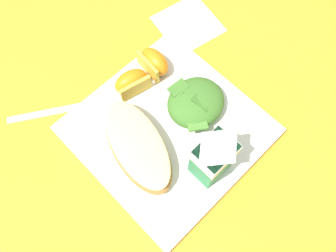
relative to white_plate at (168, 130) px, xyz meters
name	(u,v)px	position (x,y,z in m)	size (l,w,h in m)	color
ground	(168,132)	(0.00, 0.00, -0.01)	(3.00, 3.00, 0.00)	orange
white_plate	(168,130)	(0.00, 0.00, 0.00)	(0.28, 0.28, 0.02)	white
cheesy_pizza_bread	(138,146)	(0.06, -0.01, 0.03)	(0.12, 0.18, 0.04)	#A87038
green_salad_pile	(196,102)	(-0.06, 0.01, 0.03)	(0.10, 0.10, 0.04)	#3D7028
milk_carton	(216,154)	(0.00, 0.09, 0.07)	(0.06, 0.05, 0.11)	#2D8451
orange_wedge_front	(154,62)	(-0.06, -0.10, 0.03)	(0.04, 0.06, 0.04)	orange
orange_wedge_middle	(132,82)	(-0.01, -0.10, 0.03)	(0.07, 0.05, 0.04)	orange
paper_napkin	(188,24)	(-0.19, -0.13, -0.01)	(0.11, 0.11, 0.00)	white
metal_fork	(71,108)	(0.09, -0.15, -0.01)	(0.17, 0.11, 0.01)	silver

